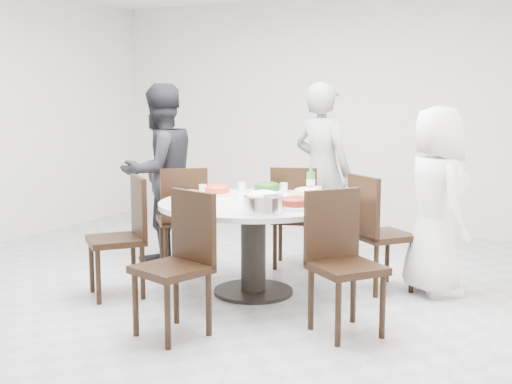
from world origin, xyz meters
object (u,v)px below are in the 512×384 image
at_px(diner_middle, 322,171).
at_px(soup_bowl, 193,202).
at_px(rice_bowl, 263,205).
at_px(dining_table, 253,248).
at_px(chair_se, 347,264).
at_px(chair_ne, 383,233).
at_px(chair_sw, 116,237).
at_px(diner_right, 436,201).
at_px(chair_n, 296,216).
at_px(chair_nw, 181,217).
at_px(chair_s, 171,266).
at_px(diner_left, 160,172).
at_px(beverage_bottle, 311,180).

relative_size(diner_middle, soup_bowl, 6.65).
distance_m(rice_bowl, soup_bowl, 0.58).
xyz_separation_m(dining_table, chair_se, (0.95, -0.57, 0.10)).
distance_m(dining_table, chair_ne, 1.07).
bearing_deg(chair_sw, soup_bowl, 47.77).
bearing_deg(chair_ne, diner_middle, -3.96).
relative_size(chair_ne, chair_se, 1.00).
height_order(chair_sw, diner_right, diner_right).
xyz_separation_m(chair_n, chair_nw, (-0.93, -0.51, 0.00)).
bearing_deg(chair_nw, chair_s, 79.14).
distance_m(chair_se, soup_bowl, 1.28).
bearing_deg(chair_ne, chair_sw, 71.60).
relative_size(diner_left, rice_bowl, 6.01).
xyz_separation_m(dining_table, chair_n, (-0.02, 0.96, 0.10)).
distance_m(diner_middle, diner_left, 1.58).
height_order(chair_ne, chair_se, same).
bearing_deg(dining_table, beverage_bottle, 62.52).
xyz_separation_m(chair_s, chair_se, (1.02, 0.52, 0.00)).
xyz_separation_m(dining_table, diner_right, (1.31, 0.64, 0.38)).
xyz_separation_m(chair_n, diner_right, (1.32, -0.32, 0.28)).
bearing_deg(rice_bowl, chair_nw, 144.31).
bearing_deg(chair_nw, chair_ne, 142.59).
bearing_deg(diner_middle, chair_n, 93.09).
height_order(chair_ne, chair_sw, same).
height_order(chair_nw, chair_sw, same).
relative_size(chair_n, beverage_bottle, 3.81).
xyz_separation_m(chair_nw, chair_s, (0.88, -1.53, 0.00)).
xyz_separation_m(chair_n, chair_s, (-0.05, -2.05, 0.00)).
distance_m(chair_nw, diner_right, 2.28).
height_order(dining_table, chair_n, chair_n).
height_order(chair_nw, diner_middle, diner_middle).
relative_size(chair_n, chair_nw, 1.00).
relative_size(chair_nw, chair_s, 1.00).
relative_size(chair_se, beverage_bottle, 3.81).
xyz_separation_m(diner_left, rice_bowl, (1.62, -1.11, -0.04)).
distance_m(dining_table, chair_s, 1.10).
height_order(chair_se, beverage_bottle, beverage_bottle).
distance_m(dining_table, chair_sw, 1.09).
relative_size(dining_table, soup_bowl, 5.78).
distance_m(diner_right, rice_bowl, 1.49).
bearing_deg(soup_bowl, diner_middle, 78.89).
relative_size(chair_n, diner_right, 0.63).
bearing_deg(chair_n, beverage_bottle, 111.01).
distance_m(chair_sw, rice_bowl, 1.29).
bearing_deg(diner_middle, chair_ne, 150.50).
xyz_separation_m(chair_se, diner_middle, (-0.87, 1.96, 0.39)).
bearing_deg(chair_n, chair_s, 73.69).
distance_m(dining_table, chair_nw, 1.05).
relative_size(chair_nw, diner_right, 0.63).
height_order(rice_bowl, soup_bowl, rice_bowl).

